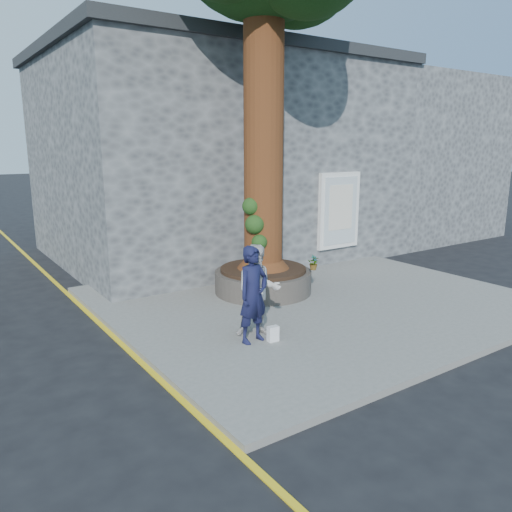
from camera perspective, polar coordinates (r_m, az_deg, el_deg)
ground at (r=10.09m, az=3.69°, el=-8.19°), size 120.00×120.00×0.00m
pavement at (r=11.71m, az=6.47°, el=-4.96°), size 9.00×8.00×0.12m
yellow_line at (r=9.55m, az=-15.02°, el=-9.85°), size 0.10×30.00×0.01m
stone_shop at (r=16.82m, az=-4.74°, el=11.17°), size 10.30×8.30×6.30m
neighbour_shop at (r=21.93m, az=14.05°, el=10.78°), size 6.00×8.00×6.00m
planter at (r=11.94m, az=0.82°, el=-2.75°), size 2.30×2.30×0.60m
man at (r=8.83m, az=-0.32°, el=-4.43°), size 0.70×0.52×1.75m
woman at (r=9.13m, az=0.24°, el=-3.98°), size 1.04×0.97×1.71m
shopping_bag at (r=9.07m, az=1.95°, el=-8.87°), size 0.21×0.13×0.28m
plant_a at (r=11.69m, az=6.65°, el=-0.72°), size 0.22×0.17×0.36m
plant_b at (r=10.78m, az=0.55°, el=-1.79°), size 0.27×0.27×0.36m
plant_c at (r=10.89m, az=-1.03°, el=-1.72°), size 0.25×0.25×0.33m
plant_d at (r=11.69m, az=6.64°, el=-0.82°), size 0.38×0.38×0.32m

